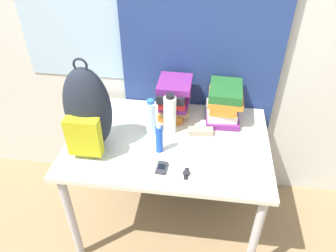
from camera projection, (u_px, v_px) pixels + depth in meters
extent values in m
cube|color=beige|center=(178.00, 30.00, 2.04)|extent=(6.00, 0.05, 2.50)
cube|color=#9EBCD1|center=(102.00, 20.00, 2.03)|extent=(1.10, 0.01, 0.80)
cube|color=navy|center=(202.00, 35.00, 1.98)|extent=(1.01, 0.04, 2.50)
cube|color=beige|center=(168.00, 141.00, 1.95)|extent=(1.19, 0.80, 0.03)
cylinder|color=#B2B2B7|center=(72.00, 219.00, 1.97)|extent=(0.05, 0.05, 0.74)
cylinder|color=#B2B2B7|center=(254.00, 240.00, 1.85)|extent=(0.05, 0.05, 0.74)
cylinder|color=#B2B2B7|center=(105.00, 145.00, 2.52)|extent=(0.05, 0.05, 0.74)
cylinder|color=#B2B2B7|center=(247.00, 158.00, 2.40)|extent=(0.05, 0.05, 0.74)
ellipsoid|color=#1E232D|center=(88.00, 109.00, 1.76)|extent=(0.26, 0.19, 0.49)
cube|color=#B2AD19|center=(84.00, 137.00, 1.73)|extent=(0.18, 0.07, 0.22)
torus|color=#1E232D|center=(80.00, 65.00, 1.60)|extent=(0.08, 0.01, 0.08)
cube|color=orange|center=(172.00, 112.00, 2.13)|extent=(0.16, 0.22, 0.05)
cube|color=olive|center=(175.00, 106.00, 2.11)|extent=(0.19, 0.23, 0.03)
cube|color=#6B2370|center=(175.00, 102.00, 2.09)|extent=(0.19, 0.25, 0.03)
cube|color=red|center=(172.00, 97.00, 2.06)|extent=(0.18, 0.26, 0.04)
cube|color=black|center=(173.00, 90.00, 2.03)|extent=(0.17, 0.27, 0.05)
cube|color=#6B2370|center=(175.00, 84.00, 2.01)|extent=(0.20, 0.23, 0.04)
cube|color=#6B2370|center=(222.00, 116.00, 2.10)|extent=(0.21, 0.26, 0.04)
cube|color=silver|center=(221.00, 111.00, 2.07)|extent=(0.20, 0.22, 0.06)
cube|color=orange|center=(223.00, 103.00, 2.04)|extent=(0.17, 0.25, 0.05)
cube|color=orange|center=(226.00, 98.00, 2.01)|extent=(0.21, 0.24, 0.04)
cube|color=#1E5623|center=(226.00, 90.00, 1.99)|extent=(0.20, 0.26, 0.05)
cylinder|color=silver|center=(151.00, 118.00, 1.94)|extent=(0.06, 0.06, 0.21)
cylinder|color=#286BB7|center=(150.00, 102.00, 1.87)|extent=(0.04, 0.04, 0.02)
cylinder|color=white|center=(171.00, 115.00, 1.94)|extent=(0.07, 0.07, 0.24)
cylinder|color=black|center=(171.00, 96.00, 1.86)|extent=(0.05, 0.05, 0.02)
cylinder|color=blue|center=(159.00, 139.00, 1.81)|extent=(0.04, 0.04, 0.17)
cylinder|color=white|center=(159.00, 125.00, 1.75)|extent=(0.03, 0.03, 0.02)
cube|color=#2D2D33|center=(162.00, 168.00, 1.74)|extent=(0.06, 0.09, 0.02)
cube|color=black|center=(162.00, 167.00, 1.74)|extent=(0.04, 0.04, 0.00)
cube|color=gray|center=(201.00, 131.00, 1.98)|extent=(0.16, 0.07, 0.04)
cube|color=black|center=(186.00, 174.00, 1.72)|extent=(0.02, 0.09, 0.00)
cylinder|color=#232328|center=(186.00, 173.00, 1.71)|extent=(0.04, 0.04, 0.01)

